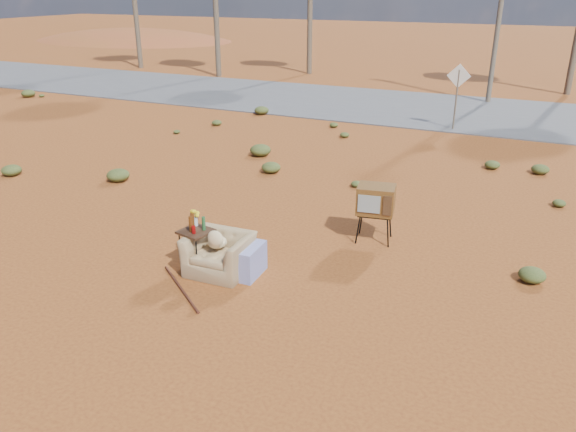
% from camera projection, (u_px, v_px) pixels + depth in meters
% --- Properties ---
extents(ground, '(140.00, 140.00, 0.00)m').
position_uv_depth(ground, '(241.00, 274.00, 9.55)').
color(ground, brown).
rests_on(ground, ground).
extents(highway, '(140.00, 7.00, 0.04)m').
position_uv_depth(highway, '(427.00, 109.00, 22.13)').
color(highway, '#565659').
rests_on(highway, ground).
extents(dirt_mound, '(26.00, 18.00, 2.00)m').
position_uv_depth(dirt_mound, '(133.00, 40.00, 49.71)').
color(dirt_mound, brown).
rests_on(dirt_mound, ground).
extents(armchair, '(1.25, 0.82, 0.91)m').
position_uv_depth(armchair, '(224.00, 250.00, 9.46)').
color(armchair, '#977A52').
rests_on(armchair, ground).
extents(tv_unit, '(0.77, 0.65, 1.10)m').
position_uv_depth(tv_unit, '(376.00, 200.00, 10.51)').
color(tv_unit, black).
rests_on(tv_unit, ground).
extents(side_table, '(0.59, 0.59, 1.01)m').
position_uv_depth(side_table, '(195.00, 228.00, 9.51)').
color(side_table, '#382114').
rests_on(side_table, ground).
extents(rusty_bar, '(1.35, 1.04, 0.04)m').
position_uv_depth(rusty_bar, '(181.00, 288.00, 9.06)').
color(rusty_bar, '#532516').
rests_on(rusty_bar, ground).
extents(road_sign, '(0.78, 0.06, 2.19)m').
position_uv_depth(road_sign, '(458.00, 85.00, 18.47)').
color(road_sign, brown).
rests_on(road_sign, ground).
extents(scrub_patch, '(17.49, 8.07, 0.33)m').
position_uv_depth(scrub_patch, '(301.00, 183.00, 13.52)').
color(scrub_patch, '#4D5324').
rests_on(scrub_patch, ground).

